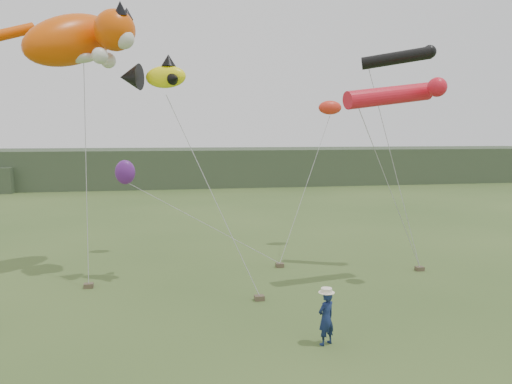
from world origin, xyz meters
The scene contains 8 objects.
ground centered at (0.00, 0.00, 0.00)m, with size 120.00×120.00×0.00m, color #385123.
headland centered at (-3.11, 44.69, 1.92)m, with size 90.00×13.00×4.00m.
festival_attendant centered at (1.11, -0.25, 0.75)m, with size 0.55×0.36×1.50m, color #14224C.
sandbag_anchors centered at (-1.10, 5.27, 0.09)m, with size 16.28×5.42×0.17m.
cat_kite centered at (-6.32, 8.70, 9.54)m, with size 5.74×4.63×3.22m.
fish_kite centered at (-3.49, 6.71, 7.90)m, with size 2.72×1.80×1.33m.
tube_kites centered at (5.82, 5.40, 7.76)m, with size 4.72×4.03×2.77m.
misc_kites centered at (-0.44, 11.52, 5.33)m, with size 11.13×0.98×4.05m.
Camera 1 is at (-3.17, -12.78, 5.76)m, focal length 35.00 mm.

